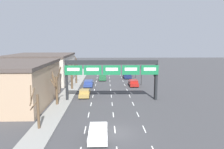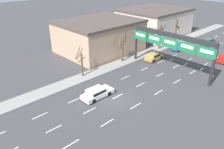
% 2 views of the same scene
% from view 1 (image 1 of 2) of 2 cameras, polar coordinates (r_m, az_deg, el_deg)
% --- Properties ---
extents(ground_plane, '(220.00, 220.00, 0.00)m').
position_cam_1_polar(ground_plane, '(24.13, 0.84, -15.08)').
color(ground_plane, '#3D3D3F').
extents(sidewalk_left, '(2.80, 110.00, 0.15)m').
position_cam_1_polar(sidewalk_left, '(25.08, -18.37, -14.40)').
color(sidewalk_left, gray).
rests_on(sidewalk_left, ground_plane).
extents(lane_dashes, '(6.72, 67.00, 0.01)m').
position_cam_1_polar(lane_dashes, '(36.88, -0.08, -6.63)').
color(lane_dashes, white).
rests_on(lane_dashes, ground_plane).
extents(sign_gantry, '(15.27, 0.70, 6.70)m').
position_cam_1_polar(sign_gantry, '(35.59, -0.07, 1.67)').
color(sign_gantry, '#232628').
rests_on(sign_gantry, ground_plane).
extents(building_near, '(13.26, 16.03, 6.54)m').
position_cam_1_polar(building_near, '(37.60, -25.70, -2.08)').
color(building_near, tan).
rests_on(building_near, ground_plane).
extents(building_far, '(14.18, 16.91, 6.65)m').
position_cam_1_polar(building_far, '(56.18, -17.95, 1.68)').
color(building_far, beige).
rests_on(building_far, ground_plane).
extents(car_white, '(1.92, 4.62, 1.38)m').
position_cam_1_polar(car_white, '(22.67, -3.65, -14.66)').
color(car_white, silver).
rests_on(car_white, ground_plane).
extents(car_green, '(1.81, 4.45, 1.49)m').
position_cam_1_polar(car_green, '(55.41, -2.45, -0.65)').
color(car_green, '#235B38').
rests_on(car_green, ground_plane).
extents(car_blue, '(1.93, 4.72, 1.32)m').
position_cam_1_polar(car_blue, '(47.99, -6.11, -2.23)').
color(car_blue, navy).
rests_on(car_blue, ground_plane).
extents(car_navy, '(1.98, 4.29, 1.47)m').
position_cam_1_polar(car_navy, '(58.23, 4.01, -0.22)').
color(car_navy, '#19234C').
rests_on(car_navy, ground_plane).
extents(car_gold, '(1.84, 4.02, 1.41)m').
position_cam_1_polar(car_gold, '(38.94, -7.14, -4.74)').
color(car_gold, '#A88947').
rests_on(car_gold, ground_plane).
extents(car_red, '(1.92, 4.38, 1.34)m').
position_cam_1_polar(car_red, '(48.24, 5.63, -2.16)').
color(car_red, maroon).
rests_on(car_red, ground_plane).
extents(traffic_light_near_gantry, '(0.30, 0.35, 4.54)m').
position_cam_1_polar(traffic_light_near_gantry, '(58.62, 6.22, 2.24)').
color(traffic_light_near_gantry, black).
rests_on(traffic_light_near_gantry, ground_plane).
extents(traffic_light_mid_block, '(0.30, 0.35, 4.83)m').
position_cam_1_polar(traffic_light_mid_block, '(37.30, 11.07, -1.20)').
color(traffic_light_mid_block, black).
rests_on(traffic_light_mid_block, ground_plane).
extents(traffic_light_far_end, '(0.30, 0.35, 4.38)m').
position_cam_1_polar(traffic_light_far_end, '(49.24, 7.69, 0.88)').
color(traffic_light_far_end, black).
rests_on(traffic_light_far_end, ground_plane).
extents(tree_bare_closest, '(2.05, 2.04, 5.81)m').
position_cam_1_polar(tree_bare_closest, '(44.97, -10.50, 0.09)').
color(tree_bare_closest, brown).
rests_on(tree_bare_closest, sidewalk_left).
extents(tree_bare_second, '(1.79, 1.78, 5.79)m').
position_cam_1_polar(tree_bare_second, '(34.22, -14.38, -3.15)').
color(tree_bare_second, brown).
rests_on(tree_bare_second, sidewalk_left).
extents(tree_bare_third, '(1.06, 1.78, 4.81)m').
position_cam_1_polar(tree_bare_third, '(25.58, -19.04, -8.37)').
color(tree_bare_third, brown).
rests_on(tree_bare_third, sidewalk_left).
extents(tree_bare_furthest, '(1.20, 1.42, 6.33)m').
position_cam_1_polar(tree_bare_furthest, '(50.98, -9.33, 1.11)').
color(tree_bare_furthest, brown).
rests_on(tree_bare_furthest, sidewalk_left).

